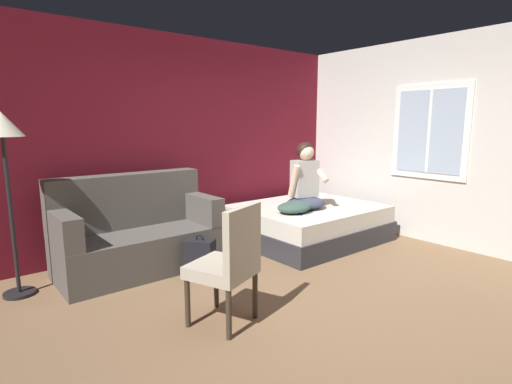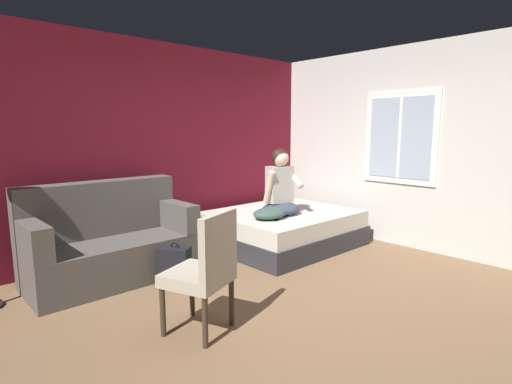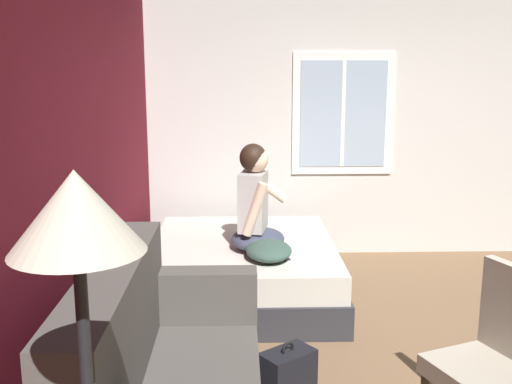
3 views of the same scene
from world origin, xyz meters
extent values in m
plane|color=brown|center=(0.00, 0.00, 0.00)|extent=(40.00, 40.00, 0.00)
cube|color=maroon|center=(0.00, 2.49, 1.35)|extent=(10.10, 0.16, 2.70)
cube|color=silver|center=(2.63, 0.00, 1.35)|extent=(0.16, 6.21, 2.70)
cube|color=white|center=(2.54, 0.40, 1.49)|extent=(0.02, 1.04, 1.24)
cube|color=#9EB2C6|center=(2.52, 0.40, 1.49)|extent=(0.01, 0.88, 1.08)
cube|color=white|center=(2.52, 0.40, 1.49)|extent=(0.01, 0.04, 1.08)
cube|color=#2D2D33|center=(1.35, 1.43, 0.13)|extent=(1.88, 1.59, 0.26)
cube|color=beige|center=(1.35, 1.43, 0.37)|extent=(1.82, 1.54, 0.22)
cube|color=#514C47|center=(-0.93, 1.77, 0.22)|extent=(1.70, 0.81, 0.44)
cube|color=#514C47|center=(-0.93, 2.07, 0.74)|extent=(1.70, 0.25, 0.60)
cube|color=#514C47|center=(-1.69, 1.77, 0.60)|extent=(0.18, 0.80, 0.32)
cube|color=#514C47|center=(-0.17, 1.76, 0.60)|extent=(0.18, 0.80, 0.32)
cylinder|color=#382D23|center=(-0.78, 0.50, 0.20)|extent=(0.04, 0.04, 0.40)
cylinder|color=#382D23|center=(-1.14, 0.36, 0.20)|extent=(0.04, 0.04, 0.40)
cylinder|color=#382D23|center=(-0.64, 0.14, 0.20)|extent=(0.04, 0.04, 0.40)
cylinder|color=#382D23|center=(-1.00, 0.00, 0.20)|extent=(0.04, 0.04, 0.40)
cube|color=#B2A893|center=(-0.89, 0.25, 0.45)|extent=(0.60, 0.60, 0.10)
cube|color=#B2A893|center=(-0.82, 0.06, 0.74)|extent=(0.45, 0.22, 0.48)
ellipsoid|color=#383D51|center=(1.18, 1.31, 0.56)|extent=(0.60, 0.53, 0.16)
cube|color=#B2ADA8|center=(1.19, 1.35, 0.88)|extent=(0.36, 0.26, 0.48)
cylinder|color=beige|center=(0.98, 1.34, 0.86)|extent=(0.12, 0.22, 0.44)
cylinder|color=beige|center=(1.34, 1.24, 0.98)|extent=(0.15, 0.38, 0.29)
sphere|color=beige|center=(1.18, 1.33, 1.23)|extent=(0.21, 0.21, 0.21)
ellipsoid|color=black|center=(1.19, 1.35, 1.24)|extent=(0.27, 0.26, 0.23)
cube|color=black|center=(-0.52, 1.20, 0.20)|extent=(0.32, 0.35, 0.40)
cube|color=black|center=(-0.43, 1.27, 0.11)|extent=(0.18, 0.22, 0.18)
torus|color=black|center=(-0.52, 1.20, 0.42)|extent=(0.06, 0.08, 0.09)
ellipsoid|color=#385147|center=(0.89, 1.24, 0.55)|extent=(0.49, 0.38, 0.14)
cube|color=black|center=(0.90, 1.13, 0.48)|extent=(0.16, 0.13, 0.01)
cylinder|color=black|center=(-2.08, 1.89, 0.01)|extent=(0.28, 0.28, 0.03)
cylinder|color=black|center=(-2.08, 1.89, 0.76)|extent=(0.04, 0.04, 1.45)
cone|color=beige|center=(-2.08, 1.89, 1.59)|extent=(0.36, 0.36, 0.22)
camera|label=1|loc=(-2.59, -2.27, 1.60)|focal=28.00mm
camera|label=2|loc=(-2.59, -2.27, 1.60)|focal=28.00mm
camera|label=3|loc=(-3.60, 1.47, 1.96)|focal=42.00mm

